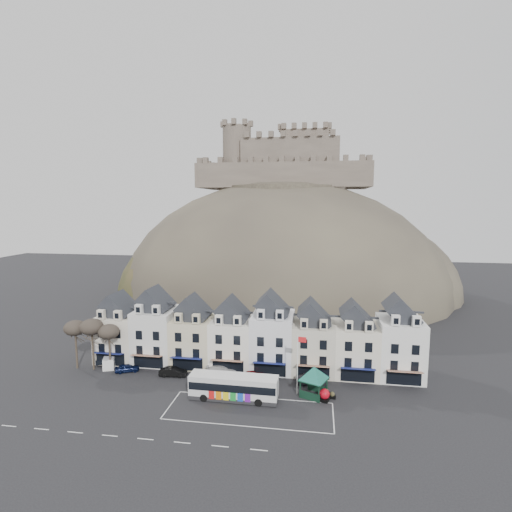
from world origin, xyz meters
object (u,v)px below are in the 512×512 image
Objects in this scene: bus at (234,386)px; bus_shelter at (314,373)px; red_buoy at (324,395)px; car_white at (222,370)px; car_black at (173,372)px; white_van at (110,361)px; car_maroon at (253,375)px; car_navy at (127,368)px; flagpole at (298,361)px; car_charcoal at (311,380)px; car_silver at (207,376)px.

bus_shelter is at bearing 14.28° from bus.
car_white is (-16.30, 6.55, -0.20)m from red_buoy.
car_black is at bearing 105.35° from car_white.
bus_shelter is 15.93m from car_white.
car_maroon is at bearing -23.57° from white_van.
car_navy is (-19.24, 6.32, -1.30)m from bus.
red_buoy is at bearing -21.37° from flagpole.
car_black is 12.79m from car_maroon.
car_navy is at bearing -43.97° from white_van.
white_van is at bearing 75.43° from car_black.
bus is 12.56m from car_charcoal.
white_van is 17.95m from car_silver.
red_buoy is 0.47× the size of car_navy.
bus is 3.27× the size of car_navy.
bus reaches higher than red_buoy.
car_white is at bearing -108.53° from car_navy.
flagpole is 1.81× the size of car_white.
car_navy is 15.68m from car_white.
bus is at bearing -122.83° from car_black.
car_silver is (17.77, -2.50, -0.28)m from white_van.
bus reaches higher than white_van.
bus is 2.84× the size of car_black.
flagpole is at bearing -92.93° from car_silver.
car_white is 1.06× the size of car_charcoal.
bus reaches higher than car_black.
car_silver is at bearing 144.67° from car_white.
car_black is 0.95× the size of car_silver.
bus_shelter is 30.73m from car_navy.
white_van reaches higher than car_white.
flagpole is 28.66m from car_navy.
car_charcoal is (30.00, 0.05, 0.12)m from car_navy.
car_charcoal is (-0.38, 3.70, -2.68)m from bus_shelter.
car_maroon is at bearing 150.06° from flagpole.
car_maroon is (-9.58, 4.42, -2.83)m from bus_shelter.
flagpole reaches higher than bus_shelter.
car_navy is (-30.38, 3.65, -2.79)m from bus_shelter.
bus is 12.78m from red_buoy.
bus is at bearing -132.68° from car_navy.
car_black is at bearing 152.90° from bus.
bus is at bearing -173.67° from red_buoy.
white_van is (-32.06, 5.06, -4.18)m from flagpole.
flagpole is at bearing 145.81° from car_charcoal.
white_van is at bearing 161.86° from bus.
red_buoy is 5.32m from car_charcoal.
car_silver is at bearing -118.10° from car_navy.
car_charcoal is (9.20, -0.72, 0.15)m from car_maroon.
flagpole reaches higher than bus.
bus_shelter reaches higher than car_maroon.
white_van is 33.99m from car_charcoal.
car_navy is 0.77× the size of car_white.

